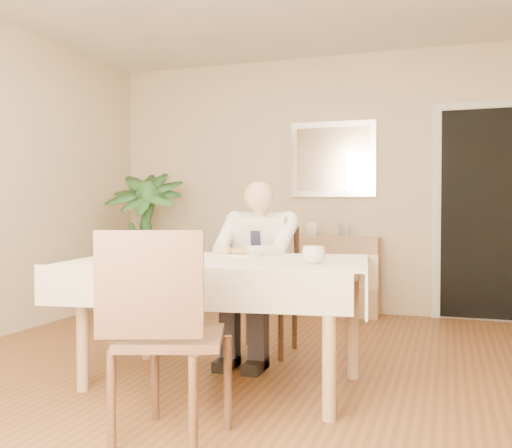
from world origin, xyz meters
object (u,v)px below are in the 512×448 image
(seated_man, at_px, (254,261))
(sideboard, at_px, (330,275))
(coffee_mug, at_px, (314,255))
(chair_far, at_px, (267,281))
(dining_table, at_px, (222,273))
(potted_palm, at_px, (144,241))
(chair_near, at_px, (163,324))

(seated_man, bearing_deg, sideboard, 84.97)
(coffee_mug, bearing_deg, chair_far, 120.30)
(dining_table, relative_size, seated_man, 1.49)
(dining_table, height_order, coffee_mug, coffee_mug)
(chair_far, xyz_separation_m, potted_palm, (-1.70, 1.16, 0.20))
(chair_near, xyz_separation_m, coffee_mug, (0.49, 0.80, 0.26))
(chair_far, relative_size, chair_near, 0.95)
(coffee_mug, xyz_separation_m, sideboard, (-0.42, 2.54, -0.41))
(chair_near, relative_size, coffee_mug, 7.82)
(dining_table, bearing_deg, seated_man, 82.14)
(chair_far, bearing_deg, dining_table, -83.78)
(chair_near, height_order, seated_man, seated_man)
(dining_table, xyz_separation_m, chair_near, (0.09, -0.91, -0.12))
(chair_far, bearing_deg, chair_near, -81.00)
(chair_far, xyz_separation_m, coffee_mug, (0.58, -0.99, 0.29))
(chair_far, distance_m, coffee_mug, 1.19)
(chair_near, height_order, sideboard, chair_near)
(coffee_mug, bearing_deg, chair_near, -121.62)
(dining_table, relative_size, chair_near, 1.92)
(seated_man, xyz_separation_m, coffee_mug, (0.58, -0.70, 0.11))
(coffee_mug, xyz_separation_m, potted_palm, (-2.28, 2.15, -0.09))
(dining_table, bearing_deg, potted_palm, 121.98)
(coffee_mug, distance_m, sideboard, 2.61)
(seated_man, relative_size, sideboard, 1.29)
(chair_far, bearing_deg, potted_palm, 152.01)
(seated_man, xyz_separation_m, potted_palm, (-1.70, 1.45, 0.02))
(chair_near, xyz_separation_m, seated_man, (-0.09, 1.51, 0.14))
(dining_table, height_order, sideboard, sideboard)
(chair_near, distance_m, sideboard, 3.35)
(dining_table, xyz_separation_m, coffee_mug, (0.58, -0.11, 0.13))
(chair_near, xyz_separation_m, potted_palm, (-1.79, 2.95, 0.17))
(sideboard, bearing_deg, chair_near, -92.11)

